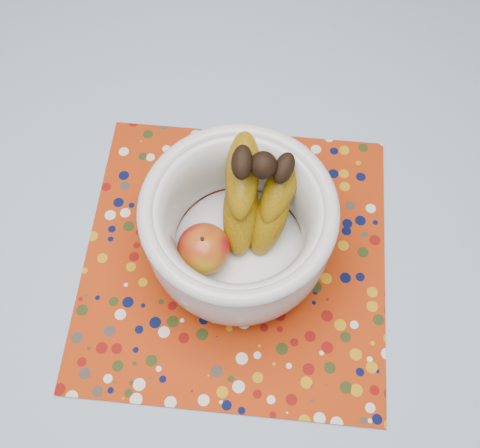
# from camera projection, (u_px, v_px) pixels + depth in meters

# --- Properties ---
(table) EXTENTS (1.20, 1.20, 0.75)m
(table) POSITION_uv_depth(u_px,v_px,m) (219.00, 265.00, 0.87)
(table) COLOR brown
(table) RESTS_ON ground
(tablecloth) EXTENTS (1.32, 1.32, 0.01)m
(tablecloth) POSITION_uv_depth(u_px,v_px,m) (217.00, 245.00, 0.80)
(tablecloth) COLOR #6480A7
(tablecloth) RESTS_ON table
(placemat) EXTENTS (0.52, 0.52, 0.00)m
(placemat) POSITION_uv_depth(u_px,v_px,m) (235.00, 257.00, 0.78)
(placemat) COLOR #9A2908
(placemat) RESTS_ON tablecloth
(fruit_bowl) EXTENTS (0.24, 0.25, 0.19)m
(fruit_bowl) POSITION_uv_depth(u_px,v_px,m) (243.00, 221.00, 0.71)
(fruit_bowl) COLOR silver
(fruit_bowl) RESTS_ON placemat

